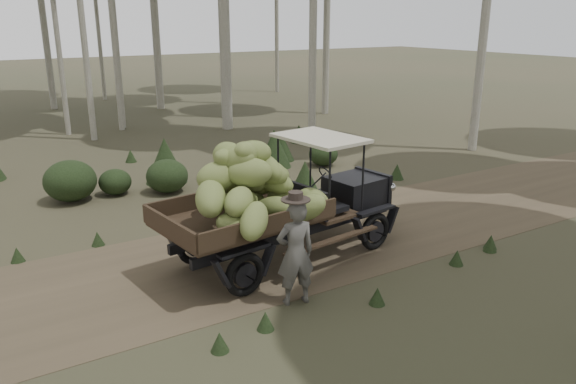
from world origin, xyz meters
The scene contains 5 objects.
ground centered at (0.00, 0.00, 0.00)m, with size 120.00×120.00×0.00m, color #473D2B.
dirt_track centered at (0.00, 0.00, 0.00)m, with size 70.00×4.00×0.01m, color brown.
banana_truck centered at (1.58, -0.56, 1.50)m, with size 5.21×2.77×2.60m.
farmer centered at (1.25, -2.05, 0.91)m, with size 0.71×0.55×1.92m.
undergrowth centered at (-0.80, 1.07, 0.51)m, with size 20.01×20.98×1.38m.
Camera 1 is at (-3.19, -9.08, 4.53)m, focal length 35.00 mm.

